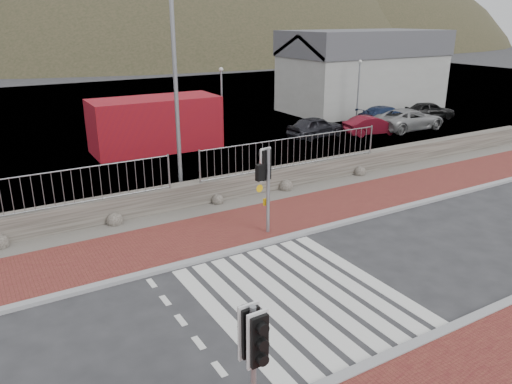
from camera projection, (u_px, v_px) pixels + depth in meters
ground at (298, 295)px, 12.70m from camera, size 220.00×220.00×0.00m
sidewalk_far at (219, 232)px, 16.33m from camera, size 40.00×3.00×0.08m
kerb_near at (383, 359)px, 10.25m from camera, size 40.00×0.25×0.12m
kerb_far at (241, 249)px, 15.11m from camera, size 40.00×0.25×0.12m
zebra_crossing at (298, 295)px, 12.70m from camera, size 4.62×5.60×0.01m
gravel_strip at (194, 213)px, 17.96m from camera, size 40.00×1.50×0.06m
stone_wall at (184, 196)px, 18.47m from camera, size 40.00×0.60×0.90m
railing at (184, 161)px, 17.89m from camera, size 18.07×0.07×1.22m
quay at (70, 117)px, 35.32m from camera, size 120.00×40.00×0.50m
water at (13, 73)px, 63.69m from camera, size 220.00×50.00×0.05m
harbor_building at (363, 70)px, 37.51m from camera, size 12.20×6.20×5.80m
hills_backdrop at (56, 183)px, 94.86m from camera, size 254.00×90.00×100.00m
traffic_signal_near at (253, 347)px, 7.74m from camera, size 0.37×0.23×2.58m
traffic_signal_far at (267, 173)px, 15.59m from camera, size 0.71×0.32×2.89m
streetlight at (178, 68)px, 17.80m from camera, size 1.87×0.51×8.88m
shipping_container at (156, 124)px, 26.24m from camera, size 6.66×2.89×2.75m
car_a at (316, 127)px, 29.21m from camera, size 3.76×1.80×1.24m
car_b at (372, 125)px, 29.87m from camera, size 3.59×1.78×1.13m
car_c at (385, 115)px, 32.58m from camera, size 4.49×2.30×1.25m
car_d at (409, 119)px, 31.19m from camera, size 4.76×2.21×1.32m
car_e at (430, 110)px, 34.65m from camera, size 3.69×2.44×1.17m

